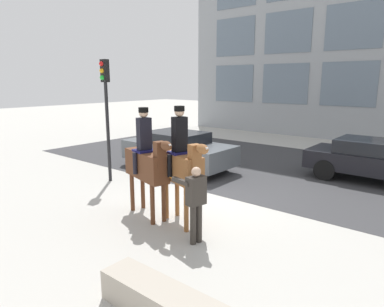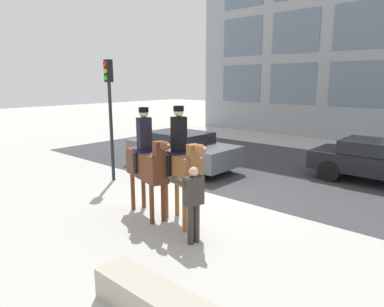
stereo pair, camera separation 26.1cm
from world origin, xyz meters
The scene contains 9 objects.
ground_plane centered at (0.00, 0.00, 0.00)m, with size 80.00×80.00×0.00m, color #B2AFA8.
road_surface centered at (0.00, 4.75, 0.00)m, with size 21.18×8.50×0.01m.
mounted_horse_lead centered at (-0.49, -1.91, 1.40)m, with size 1.96×0.83×2.73m.
mounted_horse_companion centered at (0.49, -1.72, 1.46)m, with size 1.73×0.83×2.80m.
pedestrian_bystander centered at (1.36, -2.30, 0.98)m, with size 0.89×0.44×1.66m.
street_car_near_lane centered at (-3.10, 2.14, 0.76)m, with size 4.43×2.03×1.44m.
street_car_far_lane centered at (3.11, 5.07, 0.77)m, with size 4.14×1.99×1.42m.
traffic_light centered at (-3.80, -0.57, 2.71)m, with size 0.24×0.29×4.04m.
planter_ledge centered at (2.56, -4.43, 0.24)m, with size 2.30×0.56×0.48m.
Camera 1 is at (5.55, -7.51, 3.35)m, focal length 32.00 mm.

